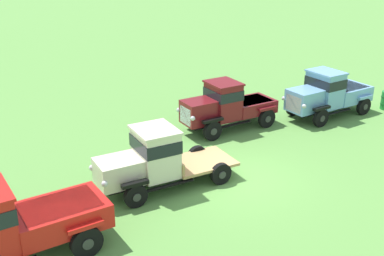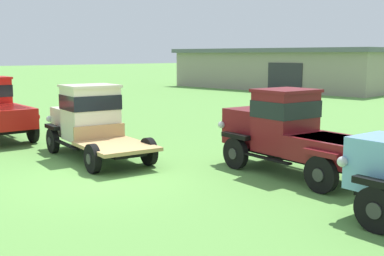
% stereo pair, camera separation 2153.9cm
% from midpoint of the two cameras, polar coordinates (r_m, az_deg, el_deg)
% --- Properties ---
extents(ground_plane, '(240.00, 240.00, 0.00)m').
position_cam_midpoint_polar(ground_plane, '(10.35, 44.39, -26.41)').
color(ground_plane, '#5B9342').
extents(farm_shed, '(20.02, 8.29, 3.59)m').
position_cam_midpoint_polar(farm_shed, '(41.37, 23.85, 2.77)').
color(farm_shed, gray).
rests_on(farm_shed, ground).
extents(vintage_truck_second_in_line, '(5.14, 2.60, 2.17)m').
position_cam_midpoint_polar(vintage_truck_second_in_line, '(11.15, 31.16, -16.07)').
color(vintage_truck_second_in_line, black).
rests_on(vintage_truck_second_in_line, ground).
extents(vintage_truck_midrow_center, '(4.64, 2.37, 2.18)m').
position_cam_midpoint_polar(vintage_truck_midrow_center, '(13.60, 58.18, -14.64)').
color(vintage_truck_midrow_center, black).
rests_on(vintage_truck_midrow_center, ground).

